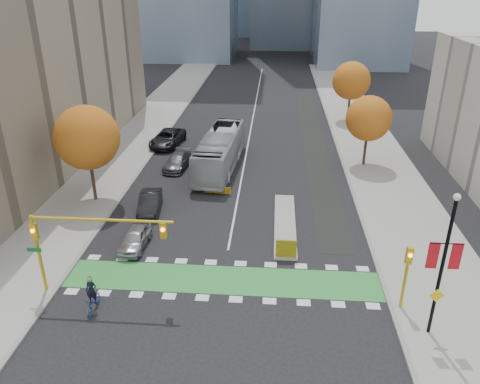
% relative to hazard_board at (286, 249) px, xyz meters
% --- Properties ---
extents(ground, '(300.00, 300.00, 0.00)m').
position_rel_hazard_board_xyz_m(ground, '(-4.00, -4.20, -0.80)').
color(ground, black).
rests_on(ground, ground).
extents(sidewalk_west, '(7.00, 120.00, 0.15)m').
position_rel_hazard_board_xyz_m(sidewalk_west, '(-17.50, 15.80, -0.73)').
color(sidewalk_west, gray).
rests_on(sidewalk_west, ground).
extents(sidewalk_east, '(7.00, 120.00, 0.15)m').
position_rel_hazard_board_xyz_m(sidewalk_east, '(9.50, 15.80, -0.73)').
color(sidewalk_east, gray).
rests_on(sidewalk_east, ground).
extents(curb_west, '(0.30, 120.00, 0.16)m').
position_rel_hazard_board_xyz_m(curb_west, '(-14.00, 15.80, -0.73)').
color(curb_west, gray).
rests_on(curb_west, ground).
extents(curb_east, '(0.30, 120.00, 0.16)m').
position_rel_hazard_board_xyz_m(curb_east, '(6.00, 15.80, -0.73)').
color(curb_east, gray).
rests_on(curb_east, ground).
extents(bike_crossing, '(20.00, 3.00, 0.01)m').
position_rel_hazard_board_xyz_m(bike_crossing, '(-4.00, -2.70, -0.79)').
color(bike_crossing, '#2D8936').
rests_on(bike_crossing, ground).
extents(centre_line, '(0.15, 70.00, 0.01)m').
position_rel_hazard_board_xyz_m(centre_line, '(-4.00, 35.80, -0.80)').
color(centre_line, silver).
rests_on(centre_line, ground).
extents(bike_lane_paint, '(2.50, 50.00, 0.01)m').
position_rel_hazard_board_xyz_m(bike_lane_paint, '(3.50, 25.80, -0.80)').
color(bike_lane_paint, black).
rests_on(bike_lane_paint, ground).
extents(median_island, '(1.60, 10.00, 0.16)m').
position_rel_hazard_board_xyz_m(median_island, '(0.00, 4.80, -0.72)').
color(median_island, gray).
rests_on(median_island, ground).
extents(hazard_board, '(1.40, 0.12, 1.30)m').
position_rel_hazard_board_xyz_m(hazard_board, '(0.00, 0.00, 0.00)').
color(hazard_board, yellow).
rests_on(hazard_board, median_island).
extents(tree_west, '(5.20, 5.20, 8.22)m').
position_rel_hazard_board_xyz_m(tree_west, '(-16.00, 7.80, 4.82)').
color(tree_west, '#332114').
rests_on(tree_west, ground).
extents(tree_east_near, '(4.40, 4.40, 7.08)m').
position_rel_hazard_board_xyz_m(tree_east_near, '(8.00, 17.80, 4.06)').
color(tree_east_near, '#332114').
rests_on(tree_east_near, ground).
extents(tree_east_far, '(4.80, 4.80, 7.65)m').
position_rel_hazard_board_xyz_m(tree_east_far, '(8.50, 33.80, 4.44)').
color(tree_east_far, '#332114').
rests_on(tree_east_far, ground).
extents(traffic_signal_west, '(8.53, 0.56, 5.20)m').
position_rel_hazard_board_xyz_m(traffic_signal_west, '(-11.93, -4.71, 3.23)').
color(traffic_signal_west, '#BF9914').
rests_on(traffic_signal_west, ground).
extents(traffic_signal_east, '(0.35, 0.43, 4.10)m').
position_rel_hazard_board_xyz_m(traffic_signal_east, '(6.50, -4.71, 1.93)').
color(traffic_signal_east, '#BF9914').
rests_on(traffic_signal_east, ground).
extents(banner_lamppost, '(1.65, 0.36, 8.28)m').
position_rel_hazard_board_xyz_m(banner_lamppost, '(7.50, -6.70, 3.81)').
color(banner_lamppost, black).
rests_on(banner_lamppost, ground).
extents(cyclist, '(0.70, 1.94, 2.23)m').
position_rel_hazard_board_xyz_m(cyclist, '(-11.00, -6.16, -0.06)').
color(cyclist, navy).
rests_on(cyclist, ground).
extents(bus, '(4.02, 13.19, 3.62)m').
position_rel_hazard_board_xyz_m(bus, '(-6.30, 16.02, 1.01)').
color(bus, '#A3A8AB').
rests_on(bus, ground).
extents(parked_car_a, '(1.73, 4.07, 1.37)m').
position_rel_hazard_board_xyz_m(parked_car_a, '(-10.56, 0.80, -0.11)').
color(parked_car_a, '#99999F').
rests_on(parked_car_a, ground).
extents(parked_car_b, '(2.11, 4.66, 1.48)m').
position_rel_hazard_board_xyz_m(parked_car_b, '(-10.92, 6.34, -0.06)').
color(parked_car_b, black).
rests_on(parked_car_b, ground).
extents(parked_car_c, '(2.54, 5.02, 1.40)m').
position_rel_hazard_board_xyz_m(parked_car_c, '(-10.53, 15.69, -0.10)').
color(parked_car_c, '#535258').
rests_on(parked_car_c, ground).
extents(parked_car_d, '(3.54, 6.38, 1.69)m').
position_rel_hazard_board_xyz_m(parked_car_d, '(-13.00, 22.37, 0.04)').
color(parked_car_d, black).
rests_on(parked_car_d, ground).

